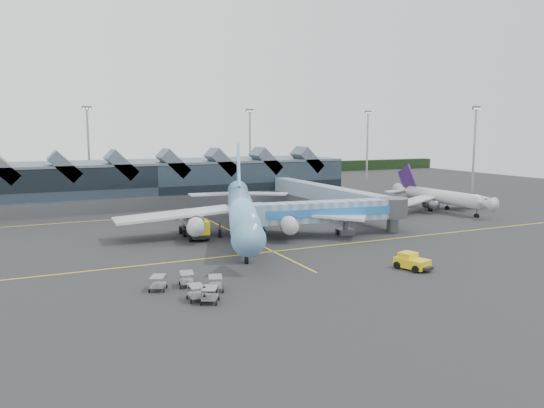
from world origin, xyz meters
name	(u,v)px	position (x,y,z in m)	size (l,w,h in m)	color
ground	(250,240)	(0.00, 0.00, 0.00)	(260.00, 260.00, 0.00)	#242527
taxi_stripes	(227,229)	(0.00, 10.00, 0.01)	(120.00, 60.00, 0.01)	yellow
tree_line_far	(124,173)	(0.00, 110.00, 2.00)	(260.00, 4.00, 4.00)	black
terminal	(149,182)	(-5.07, 47.35, 4.88)	(90.00, 22.25, 12.52)	black
light_masts	(232,145)	(21.00, 62.80, 12.49)	(132.40, 42.56, 22.45)	#999BA1
main_airliner	(242,209)	(0.02, 3.53, 4.30)	(37.47, 44.07, 14.63)	#71B1E4
regional_jet	(439,196)	(46.67, 11.24, 2.93)	(24.69, 26.85, 9.23)	silver
jet_bridge	(339,211)	(14.09, -2.19, 3.80)	(26.88, 7.22, 5.65)	#6986B0
fuel_truck	(193,224)	(-6.92, 6.52, 1.94)	(3.34, 10.36, 3.46)	black
pushback_tug	(412,262)	(11.16, -23.26, 0.86)	(3.62, 4.74, 1.92)	yellow
baggage_carts	(193,286)	(-15.33, -21.64, 0.85)	(7.46, 8.62, 1.51)	gray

